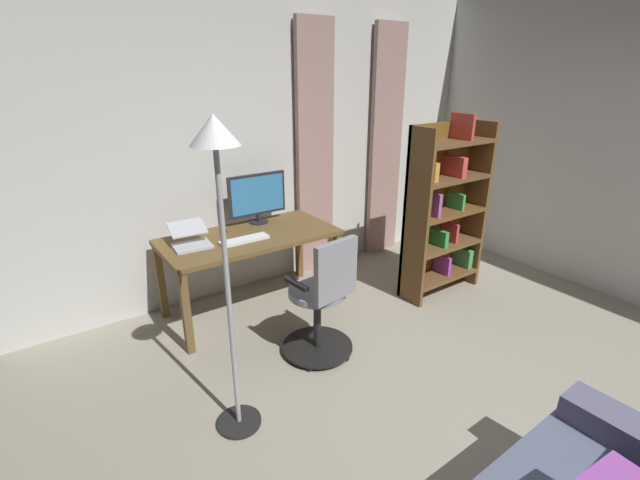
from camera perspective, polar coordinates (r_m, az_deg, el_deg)
name	(u,v)px	position (r m, az deg, el deg)	size (l,w,h in m)	color
ground_plane	(519,450)	(3.11, 24.34, -23.55)	(7.56, 7.56, 0.00)	gray
back_room_partition	(271,142)	(4.43, -6.36, 12.53)	(5.05, 0.10, 2.86)	silver
curtain_left_panel	(386,145)	(5.19, 8.50, 12.04)	(0.43, 0.06, 2.56)	#A68279
curtain_right_panel	(315,154)	(4.59, -0.66, 11.06)	(0.42, 0.06, 2.56)	#A68279
desk	(250,244)	(3.95, -9.09, -0.52)	(1.52, 0.75, 0.73)	brown
office_chair	(323,302)	(3.33, 0.35, -8.05)	(0.56, 0.56, 1.00)	black
computer_monitor	(257,196)	(4.15, -8.13, 5.67)	(0.57, 0.18, 0.47)	#232328
computer_keyboard	(244,240)	(3.78, -9.78, 0.02)	(0.42, 0.12, 0.02)	white
laptop	(190,239)	(3.77, -16.44, 0.09)	(0.32, 0.37, 0.17)	#B7BCC1
computer_mouse	(223,230)	(4.02, -12.41, 1.24)	(0.06, 0.10, 0.04)	#333338
bookshelf	(443,210)	(4.38, 15.61, 3.71)	(0.85, 0.30, 1.73)	brown
floor_lamp	(220,203)	(2.33, -12.78, 4.69)	(0.28, 0.28, 1.90)	black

